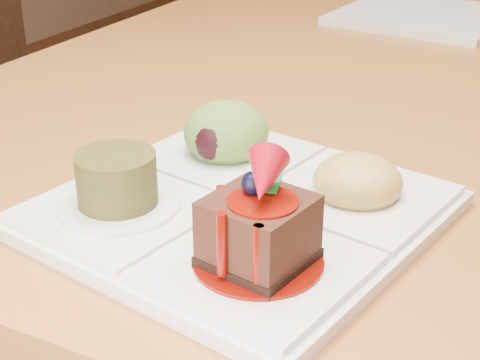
% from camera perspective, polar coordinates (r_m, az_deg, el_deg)
% --- Properties ---
extents(dining_table, '(1.00, 1.80, 0.75)m').
position_cam_1_polar(dining_table, '(1.23, 16.77, 8.29)').
color(dining_table, '#9D6428').
rests_on(dining_table, ground).
extents(sampler_plate, '(0.32, 0.32, 0.11)m').
position_cam_1_polar(sampler_plate, '(0.58, 0.10, -1.03)').
color(sampler_plate, silver).
rests_on(sampler_plate, dining_table).
extents(second_plate, '(0.27, 0.27, 0.01)m').
position_cam_1_polar(second_plate, '(1.25, 13.97, 12.27)').
color(second_plate, silver).
rests_on(second_plate, dining_table).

